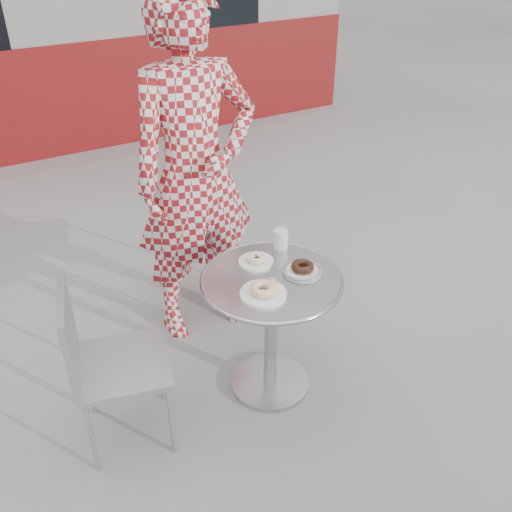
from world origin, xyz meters
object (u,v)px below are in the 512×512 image
chair_left (124,393)px  seated_person (196,175)px  plate_far (256,260)px  plate_near (264,291)px  milk_cup (281,239)px  chair_far (190,261)px  bistro_table (271,306)px  plate_checker (302,269)px

chair_left → seated_person: seated_person is taller
plate_far → plate_near: bearing=-112.0°
milk_cup → plate_far: bearing=-162.6°
plate_near → milk_cup: bearing=47.7°
chair_far → seated_person: bearing=94.2°
bistro_table → chair_left: chair_left is taller
plate_checker → bistro_table: bearing=169.7°
chair_far → chair_left: chair_left is taller
chair_left → plate_far: bearing=-69.4°
milk_cup → bistro_table: bearing=-130.5°
seated_person → plate_checker: 0.75m
bistro_table → milk_cup: (0.17, 0.20, 0.21)m
chair_left → plate_far: (0.72, 0.09, 0.42)m
plate_checker → milk_cup: milk_cup is taller
seated_person → milk_cup: bearing=-63.7°
chair_far → plate_far: bearing=104.2°
bistro_table → plate_far: 0.23m
seated_person → plate_far: size_ratio=11.18×
seated_person → bistro_table: bearing=-85.0°
chair_left → seated_person: bearing=-34.3°
seated_person → chair_left: bearing=-138.1°
bistro_table → milk_cup: bearing=49.5°
bistro_table → plate_near: bearing=-136.0°
bistro_table → plate_far: bearing=89.3°
bistro_table → milk_cup: 0.34m
plate_far → plate_near: plate_near is taller
plate_near → plate_checker: bearing=14.8°
chair_far → plate_checker: (0.17, -0.93, 0.42)m
plate_near → chair_left: bearing=166.9°
plate_near → plate_checker: 0.25m
chair_far → plate_checker: chair_far is taller
milk_cup → seated_person: bearing=116.7°
chair_far → plate_checker: size_ratio=4.44×
bistro_table → chair_far: 0.94m
chair_left → plate_far: size_ratio=4.97×
milk_cup → chair_far: bearing=105.4°
plate_far → plate_checker: bearing=-49.9°
bistro_table → plate_checker: bearing=-10.3°
plate_checker → chair_far: bearing=100.5°
chair_left → plate_checker: chair_left is taller
seated_person → milk_cup: seated_person is taller
plate_far → plate_checker: size_ratio=0.90×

